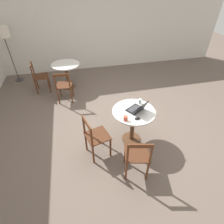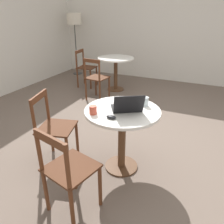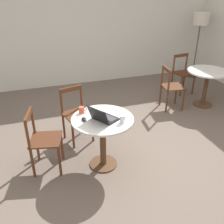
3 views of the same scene
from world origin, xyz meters
The scene contains 13 objects.
ground_plane centered at (0.00, 0.00, 0.00)m, with size 16.00×16.00×0.00m, color #66564C.
wall_side centered at (3.23, 0.00, 1.35)m, with size 0.06×9.40×2.70m.
cafe_table_near centered at (-0.65, -0.09, 0.59)m, with size 0.81×0.81×0.75m.
cafe_table_mid centered at (1.91, 1.11, 0.59)m, with size 0.81×0.81×0.75m.
chair_near_back centered at (-0.86, 0.69, 0.45)m, with size 0.49×0.49×0.87m.
chair_near_left centered at (-1.42, 0.10, 0.45)m, with size 0.48×0.48×0.87m.
chair_mid_left centered at (1.15, 1.21, 0.45)m, with size 0.44×0.44×0.87m.
chair_mid_back centered at (1.86, 1.88, 0.45)m, with size 0.42×0.42×0.87m.
floor_lamp centered at (2.76, 2.71, 1.45)m, with size 0.38×0.38×1.65m.
laptop centered at (-0.65, -0.14, 0.80)m, with size 0.41×0.41×0.22m.
mouse centered at (-0.89, -0.07, 0.77)m, with size 0.06×0.10×0.03m.
mug centered at (-0.87, 0.14, 0.80)m, with size 0.11×0.07×0.09m.
drinking_glass centered at (-0.45, -0.28, 0.80)m, with size 0.07×0.07×0.10m.
Camera 2 is at (-2.61, -0.86, 1.71)m, focal length 35.00 mm.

